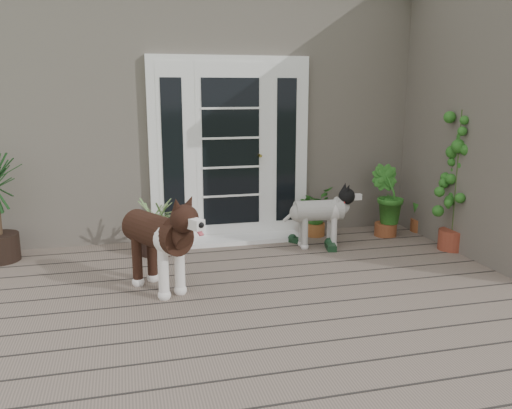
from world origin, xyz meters
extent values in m
cube|color=#6B5B4C|center=(0.00, 0.40, 0.06)|extent=(6.20, 4.60, 0.12)
cube|color=#665E54|center=(0.00, 4.65, 1.55)|extent=(7.40, 4.00, 3.10)
cube|color=white|center=(-0.20, 2.60, 1.19)|extent=(1.90, 0.14, 2.15)
cube|color=white|center=(-0.20, 2.40, 0.14)|extent=(1.60, 0.40, 0.05)
imported|color=#195A1A|center=(0.82, 2.40, 0.38)|extent=(0.57, 0.57, 0.52)
imported|color=#1E5A19|center=(1.66, 2.18, 0.45)|extent=(0.62, 0.62, 0.65)
imported|color=#245A19|center=(2.22, 2.26, 0.39)|extent=(0.35, 0.35, 0.53)
camera|label=1|loc=(-1.43, -3.49, 1.89)|focal=36.82mm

